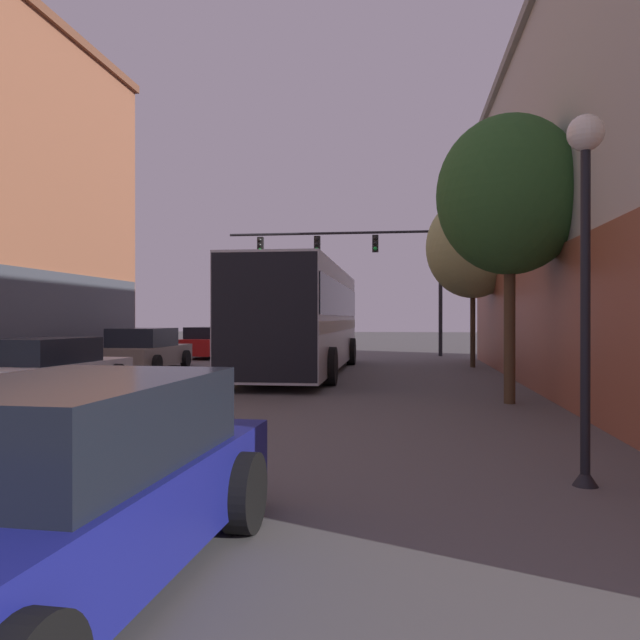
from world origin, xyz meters
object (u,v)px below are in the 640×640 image
Objects in this scene: parked_car_left_mid at (145,350)px; parked_car_left_far at (46,367)px; bus at (303,315)px; street_tree_near at (510,196)px; hatchback_foreground at (52,494)px; street_tree_far at (473,247)px; parked_car_left_near at (211,343)px; traffic_signal_gantry at (364,258)px; street_lamp at (585,241)px.

parked_car_left_far is (0.55, -6.70, -0.05)m from parked_car_left_mid.
bus is 8.10m from parked_car_left_far.
parked_car_left_mid is 0.76× the size of street_tree_near.
bus reaches higher than hatchback_foreground.
street_tree_far is (10.51, 9.34, 3.64)m from parked_car_left_far.
hatchback_foreground is at bearing -159.18° from parked_car_left_mid.
street_tree_far reaches higher than parked_car_left_mid.
parked_car_left_near is 13.43m from parked_car_left_far.
hatchback_foreground is 0.75× the size of street_tree_far.
traffic_signal_gantry reaches higher than street_lamp.
parked_car_left_mid reaches higher than parked_car_left_near.
hatchback_foreground is 0.78× the size of street_tree_near.
hatchback_foreground reaches higher than parked_car_left_far.
parked_car_left_mid is 1.16× the size of street_lamp.
bus is at bearing -97.99° from traffic_signal_gantry.
parked_car_left_near is 0.70× the size of street_tree_far.
street_lamp is at bearing -80.47° from traffic_signal_gantry.
street_lamp is (9.99, -6.49, 1.93)m from parked_car_left_far.
bus is 1.17× the size of traffic_signal_gantry.
parked_car_left_near is at bearing -159.94° from traffic_signal_gantry.
parked_car_left_far is at bearing -172.67° from parked_car_left_near.
bus is 2.56× the size of hatchback_foreground.
street_tree_near reaches higher than street_lamp.
parked_car_left_far is 0.79× the size of street_tree_near.
parked_car_left_near is at bearing 128.17° from street_tree_near.
street_tree_far is (10.92, -4.08, 3.62)m from parked_car_left_near.
parked_car_left_mid reaches higher than hatchback_foreground.
parked_car_left_mid is at bearing 8.90° from parked_car_left_far.
parked_car_left_far is at bearing 33.89° from hatchback_foreground.
parked_car_left_near is at bearing 17.61° from hatchback_foreground.
traffic_signal_gantry is at bearing -64.37° from parked_car_left_near.
parked_car_left_mid is (-6.49, 16.32, 0.02)m from hatchback_foreground.
street_tree_near is at bearing 87.65° from street_lamp.
street_tree_far reaches higher than hatchback_foreground.
traffic_signal_gantry is (6.65, 2.43, 3.94)m from parked_car_left_near.
street_tree_near reaches higher than parked_car_left_near.
bus is 1.99× the size of street_tree_near.
street_lamp is at bearing -118.83° from parked_car_left_far.
street_tree_far reaches higher than parked_car_left_far.
street_tree_far reaches higher than traffic_signal_gantry.
street_tree_near reaches higher than parked_car_left_mid.
parked_car_left_mid is at bearing 147.68° from street_tree_near.
bus is at bearing -33.57° from parked_car_left_far.
street_tree_far reaches higher than street_tree_near.
street_lamp is at bearing -92.35° from street_tree_near.
street_lamp is 0.63× the size of street_tree_far.
street_tree_far is (5.61, 3.01, 2.40)m from bus.
hatchback_foreground is 5.46m from street_lamp.
street_tree_near is at bearing -136.25° from parked_car_left_near.
street_tree_near is 9.48m from street_tree_far.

